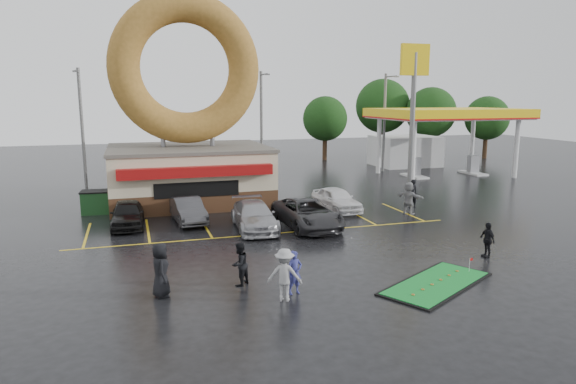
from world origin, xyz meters
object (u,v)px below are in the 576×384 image
object	(u,v)px
donut_shop	(188,135)
streetlight_left	(82,126)
shell_sign	(414,90)
car_white	(336,199)
dumpster	(98,203)
streetlight_right	(385,120)
person_blue	(295,273)
car_black	(127,214)
putting_green	(436,283)
person_cameraman	(487,240)
car_silver	(254,216)
streetlight_mid	(262,123)
gas_station	(428,132)
car_grey	(307,213)
car_dgrey	(188,210)

from	to	relation	value
donut_shop	streetlight_left	xyz separation A→B (m)	(-7.00, 6.95, 0.32)
shell_sign	car_white	world-z (taller)	shell_sign
dumpster	streetlight_right	bearing A→B (deg)	28.42
donut_shop	person_blue	size ratio (longest dim) A/B	8.62
shell_sign	streetlight_right	distance (m)	10.68
car_black	putting_green	xyz separation A→B (m)	(11.01, -12.42, -0.67)
donut_shop	person_cameraman	size ratio (longest dim) A/B	8.65
person_cameraman	dumpster	distance (m)	21.89
putting_green	shell_sign	bearing A→B (deg)	62.70
streetlight_left	car_silver	world-z (taller)	streetlight_left
donut_shop	shell_sign	xyz separation A→B (m)	(16.00, -0.97, 2.91)
shell_sign	car_silver	size ratio (longest dim) A/B	2.14
streetlight_mid	car_silver	xyz separation A→B (m)	(-4.59, -16.35, -4.06)
donut_shop	dumpster	xyz separation A→B (m)	(-5.70, -1.92, -3.81)
person_cameraman	person_blue	bearing A→B (deg)	-78.47
streetlight_mid	car_white	distance (m)	14.17
streetlight_left	person_cameraman	distance (m)	29.50
streetlight_right	dumpster	world-z (taller)	streetlight_right
streetlight_left	car_black	size ratio (longest dim) A/B	2.15
shell_sign	putting_green	bearing A→B (deg)	-117.30
gas_station	shell_sign	world-z (taller)	shell_sign
car_white	putting_green	size ratio (longest dim) A/B	0.79
streetlight_left	putting_green	size ratio (longest dim) A/B	1.66
donut_shop	putting_green	bearing A→B (deg)	-69.08
streetlight_mid	dumpster	distance (m)	16.60
car_grey	dumpster	world-z (taller)	car_grey
person_cameraman	dumpster	bearing A→B (deg)	-128.29
car_dgrey	dumpster	distance (m)	6.30
person_cameraman	dumpster	size ratio (longest dim) A/B	0.87
car_black	car_silver	size ratio (longest dim) A/B	0.85
shell_sign	streetlight_left	size ratio (longest dim) A/B	1.18
streetlight_mid	car_silver	distance (m)	17.46
streetlight_mid	streetlight_right	bearing A→B (deg)	4.76
car_silver	car_white	xyz separation A→B (m)	(5.85, 2.83, 0.01)
car_black	putting_green	world-z (taller)	car_black
streetlight_right	car_dgrey	size ratio (longest dim) A/B	2.15
car_grey	streetlight_mid	bearing A→B (deg)	80.25
streetlight_mid	car_black	size ratio (longest dim) A/B	2.15
car_silver	person_cameraman	size ratio (longest dim) A/B	3.17
shell_sign	car_white	bearing A→B (deg)	-149.26
donut_shop	car_silver	distance (m)	9.51
car_white	person_cameraman	bearing A→B (deg)	-81.82
car_silver	dumpster	distance (m)	10.38
car_black	car_silver	world-z (taller)	car_silver
streetlight_right	car_silver	size ratio (longest dim) A/B	1.82
streetlight_mid	car_grey	xyz separation A→B (m)	(-1.78, -16.79, -4.03)
shell_sign	streetlight_mid	world-z (taller)	shell_sign
donut_shop	car_dgrey	size ratio (longest dim) A/B	3.23
donut_shop	dumpster	world-z (taller)	donut_shop
person_blue	person_cameraman	distance (m)	9.45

